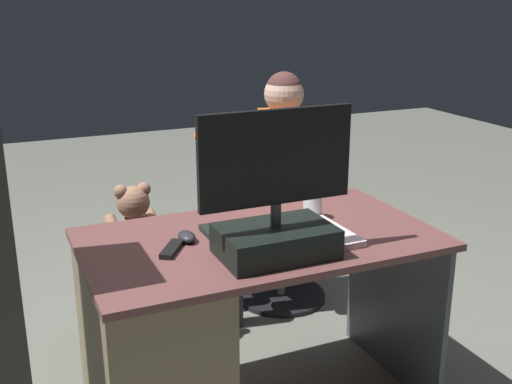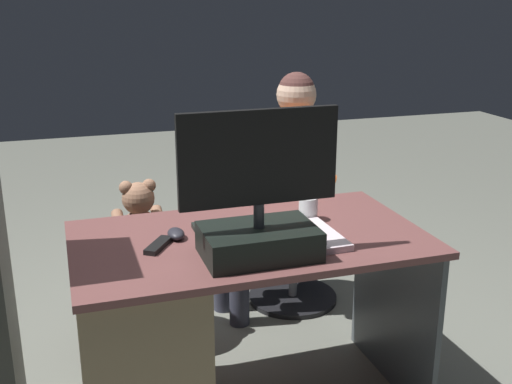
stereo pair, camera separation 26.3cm
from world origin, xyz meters
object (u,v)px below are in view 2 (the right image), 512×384
Objects in this scene: cup at (308,209)px; visitor_chair at (293,251)px; keyboard at (250,225)px; office_chair_teddy at (143,286)px; person at (281,173)px; desk at (164,332)px; teddy_bear at (139,218)px; computer_mouse at (176,234)px; tv_remote at (158,245)px; monitor at (259,216)px.

visitor_chair is at bearing -107.30° from cup.
keyboard is at bearing 57.41° from visitor_chair.
person is at bearing -167.58° from office_chair_teddy.
keyboard reaches higher than desk.
computer_mouse is at bearing 95.87° from teddy_bear.
teddy_bear reaches higher than desk.
cup is at bearing -171.23° from desk.
monitor is at bearing -175.29° from tv_remote.
cup is 0.20× the size of office_chair_teddy.
office_chair_teddy is at bearing 12.42° from person.
keyboard is 4.38× the size of computer_mouse.
desk is 0.50m from keyboard.
computer_mouse is at bearing 47.56° from person.
teddy_bear is at bearing 11.64° from visitor_chair.
visitor_chair is at bearing -117.43° from monitor.
tv_remote is 0.32× the size of visitor_chair.
cup reaches higher than computer_mouse.
tv_remote reaches higher than desk.
visitor_chair is (-0.75, -0.75, -0.47)m from computer_mouse.
monitor is at bearing 65.94° from person.
visitor_chair is 0.44m from person.
desk is at bearing 46.93° from person.
tv_remote is at bearing 14.43° from keyboard.
keyboard is 0.89× the size of visitor_chair.
cup reaches higher than tv_remote.
person is (-0.67, -0.73, -0.03)m from computer_mouse.
desk is 2.72× the size of visitor_chair.
visitor_chair is at bearing -167.58° from person.
computer_mouse is 1.16m from visitor_chair.
desk reaches higher than visitor_chair.
person is (-0.73, -0.16, 0.44)m from office_chair_teddy.
teddy_bear reaches higher than visitor_chair.
cup is at bearing -136.74° from monitor.
cup is 0.61m from tv_remote.
desk is at bearing 13.16° from keyboard.
cup reaches higher than visitor_chair.
tv_remote is 1.25m from visitor_chair.
office_chair_teddy is at bearing -42.52° from cup.
cup is at bearing 136.88° from teddy_bear.
visitor_chair is (-0.22, -0.72, -0.49)m from cup.
computer_mouse is at bearing -45.42° from monitor.
monitor reaches higher than teddy_bear.
tv_remote reaches higher than visitor_chair.
teddy_bear reaches higher than tv_remote.
cup is 0.20× the size of visitor_chair.
office_chair_teddy is 0.87m from person.
keyboard is 4.54× the size of cup.
desk is 1.13m from person.
teddy_bear is 0.70× the size of visitor_chair.
teddy_bear is at bearing -90.00° from office_chair_teddy.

